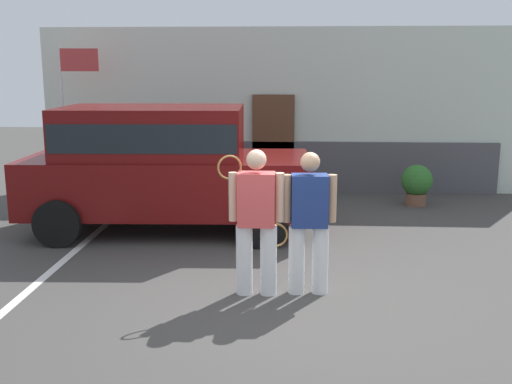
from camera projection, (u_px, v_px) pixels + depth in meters
name	position (u px, v px, depth m)	size (l,w,h in m)	color
ground_plane	(284.00, 301.00, 7.05)	(40.00, 40.00, 0.00)	#423F3D
parking_stripe_0	(68.00, 257.00, 8.70)	(0.12, 4.40, 0.01)	silver
house_frontage	(288.00, 115.00, 13.07)	(10.63, 0.40, 3.50)	silver
parked_suv	(162.00, 162.00, 9.90)	(4.67, 2.31, 2.05)	#590C0C
tennis_player_man	(256.00, 220.00, 7.11)	(0.79, 0.27, 1.75)	white
tennis_player_woman	(309.00, 222.00, 7.15)	(0.90, 0.29, 1.72)	white
potted_plant_by_porch	(417.00, 183.00, 11.86)	(0.61, 0.61, 0.80)	brown
flag_pole	(71.00, 94.00, 12.30)	(0.80, 0.13, 3.09)	silver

